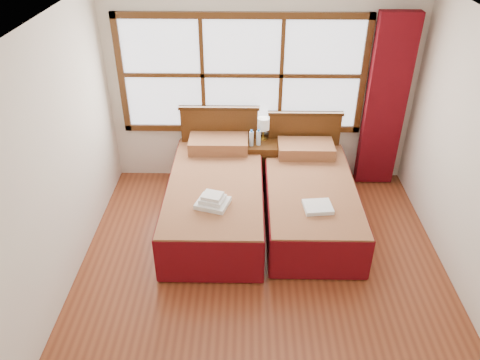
{
  "coord_description": "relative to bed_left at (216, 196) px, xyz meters",
  "views": [
    {
      "loc": [
        -0.18,
        -3.52,
        3.56
      ],
      "look_at": [
        -0.25,
        0.7,
        0.88
      ],
      "focal_mm": 35.0,
      "sensor_mm": 36.0,
      "label": 1
    }
  ],
  "objects": [
    {
      "name": "floor",
      "position": [
        0.55,
        -1.2,
        -0.33
      ],
      "size": [
        4.5,
        4.5,
        0.0
      ],
      "primitive_type": "plane",
      "color": "brown",
      "rests_on": "ground"
    },
    {
      "name": "ceiling",
      "position": [
        0.55,
        -1.2,
        2.27
      ],
      "size": [
        4.5,
        4.5,
        0.0
      ],
      "primitive_type": "plane",
      "rotation": [
        3.14,
        0.0,
        0.0
      ],
      "color": "white",
      "rests_on": "wall_back"
    },
    {
      "name": "wall_back",
      "position": [
        0.55,
        1.05,
        0.97
      ],
      "size": [
        4.0,
        0.0,
        4.0
      ],
      "primitive_type": "plane",
      "rotation": [
        1.57,
        0.0,
        0.0
      ],
      "color": "silver",
      "rests_on": "floor"
    },
    {
      "name": "wall_left",
      "position": [
        -1.45,
        -1.2,
        0.97
      ],
      "size": [
        0.0,
        4.5,
        4.5
      ],
      "primitive_type": "plane",
      "rotation": [
        1.57,
        0.0,
        1.57
      ],
      "color": "silver",
      "rests_on": "floor"
    },
    {
      "name": "window",
      "position": [
        0.3,
        1.02,
        1.17
      ],
      "size": [
        3.16,
        0.06,
        1.56
      ],
      "color": "white",
      "rests_on": "wall_back"
    },
    {
      "name": "curtain",
      "position": [
        2.15,
        0.91,
        0.84
      ],
      "size": [
        0.5,
        0.16,
        2.3
      ],
      "primitive_type": "cube",
      "color": "#640A11",
      "rests_on": "wall_back"
    },
    {
      "name": "bed_left",
      "position": [
        0.0,
        0.0,
        0.0
      ],
      "size": [
        1.13,
        2.18,
        1.1
      ],
      "color": "#361D0B",
      "rests_on": "floor"
    },
    {
      "name": "bed_right",
      "position": [
        1.14,
        0.0,
        -0.02
      ],
      "size": [
        1.06,
        2.08,
        1.03
      ],
      "color": "#361D0B",
      "rests_on": "floor"
    },
    {
      "name": "nightstand",
      "position": [
        0.53,
        0.8,
        -0.01
      ],
      "size": [
        0.49,
        0.48,
        0.65
      ],
      "color": "#4A2810",
      "rests_on": "floor"
    },
    {
      "name": "towels_left",
      "position": [
        0.01,
        -0.55,
        0.31
      ],
      "size": [
        0.41,
        0.38,
        0.14
      ],
      "rotation": [
        0.0,
        0.0,
        -0.3
      ],
      "color": "white",
      "rests_on": "bed_left"
    },
    {
      "name": "towels_right",
      "position": [
        1.15,
        -0.55,
        0.24
      ],
      "size": [
        0.33,
        0.3,
        0.05
      ],
      "rotation": [
        0.0,
        0.0,
        0.11
      ],
      "color": "white",
      "rests_on": "bed_right"
    },
    {
      "name": "lamp",
      "position": [
        0.59,
        0.89,
        0.54
      ],
      "size": [
        0.16,
        0.16,
        0.31
      ],
      "color": "gold",
      "rests_on": "nightstand"
    },
    {
      "name": "bottle_near",
      "position": [
        0.43,
        0.71,
        0.42
      ],
      "size": [
        0.06,
        0.06,
        0.22
      ],
      "color": "#C0E0F6",
      "rests_on": "nightstand"
    },
    {
      "name": "bottle_far",
      "position": [
        0.52,
        0.73,
        0.42
      ],
      "size": [
        0.06,
        0.06,
        0.22
      ],
      "color": "#C0E0F6",
      "rests_on": "nightstand"
    }
  ]
}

